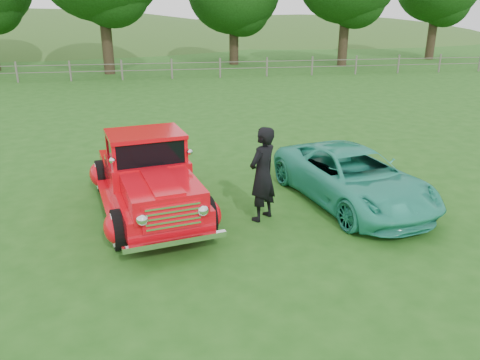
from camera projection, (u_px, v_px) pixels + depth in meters
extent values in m
plane|color=#1F5316|center=(216.00, 248.00, 8.64)|extent=(140.00, 140.00, 0.00)
ellipsoid|color=#325A21|center=(25.00, 81.00, 61.05)|extent=(84.00, 60.00, 18.00)
ellipsoid|color=#325A21|center=(297.00, 64.00, 70.45)|extent=(72.00, 52.00, 14.00)
cube|color=#666256|center=(172.00, 70.00, 28.77)|extent=(48.00, 0.04, 0.04)
cube|color=#666256|center=(172.00, 63.00, 28.63)|extent=(48.00, 0.04, 0.04)
cylinder|color=black|center=(106.00, 36.00, 30.25)|extent=(0.70, 0.70, 4.84)
cylinder|color=black|center=(234.00, 39.00, 35.57)|extent=(0.70, 0.70, 3.74)
cylinder|color=black|center=(344.00, 35.00, 34.89)|extent=(0.70, 0.70, 4.40)
cylinder|color=black|center=(432.00, 33.00, 39.14)|extent=(0.70, 0.70, 4.18)
cylinder|color=black|center=(119.00, 229.00, 8.51)|extent=(0.39, 0.79, 0.76)
cylinder|color=black|center=(206.00, 216.00, 9.07)|extent=(0.39, 0.79, 0.76)
cylinder|color=black|center=(102.00, 176.00, 11.21)|extent=(0.39, 0.79, 0.76)
cylinder|color=black|center=(170.00, 168.00, 11.78)|extent=(0.39, 0.79, 0.76)
cube|color=red|center=(148.00, 185.00, 10.07)|extent=(2.44, 4.83, 0.44)
ellipsoid|color=red|center=(115.00, 228.00, 8.47)|extent=(0.56, 0.82, 0.54)
ellipsoid|color=red|center=(210.00, 213.00, 9.08)|extent=(0.56, 0.82, 0.54)
ellipsoid|color=red|center=(98.00, 174.00, 11.18)|extent=(0.56, 0.82, 0.54)
ellipsoid|color=red|center=(172.00, 166.00, 11.79)|extent=(0.56, 0.82, 0.54)
cube|color=red|center=(162.00, 193.00, 8.58)|extent=(1.62, 1.83, 0.42)
cube|color=red|center=(147.00, 168.00, 9.84)|extent=(1.83, 1.64, 0.44)
cube|color=black|center=(146.00, 147.00, 9.68)|extent=(1.64, 1.38, 0.50)
cube|color=red|center=(145.00, 134.00, 9.58)|extent=(1.73, 1.50, 0.08)
cube|color=red|center=(136.00, 151.00, 11.12)|extent=(1.54, 2.14, 0.45)
cube|color=white|center=(173.00, 216.00, 7.92)|extent=(1.06, 0.31, 0.50)
cube|color=white|center=(176.00, 242.00, 7.98)|extent=(1.79, 0.46, 0.10)
cube|color=white|center=(131.00, 160.00, 12.24)|extent=(1.70, 0.44, 0.10)
imported|color=teal|center=(352.00, 177.00, 10.46)|extent=(2.92, 4.74, 1.23)
imported|color=black|center=(263.00, 174.00, 9.49)|extent=(0.86, 0.83, 1.98)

